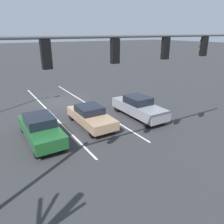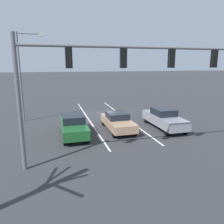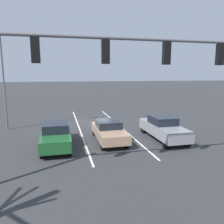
# 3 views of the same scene
# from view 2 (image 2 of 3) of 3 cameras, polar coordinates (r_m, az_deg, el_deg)

# --- Properties ---
(ground_plane) EXTENTS (240.00, 240.00, 0.00)m
(ground_plane) POSITION_cam_2_polar(r_m,az_deg,el_deg) (22.90, -2.76, -0.28)
(ground_plane) COLOR #333335
(lane_stripe_left_divider) EXTENTS (0.12, 16.17, 0.01)m
(lane_stripe_left_divider) POSITION_cam_2_polar(r_m,az_deg,el_deg) (21.39, 3.01, -1.19)
(lane_stripe_left_divider) COLOR silver
(lane_stripe_left_divider) RESTS_ON ground_plane
(lane_stripe_center_divider) EXTENTS (0.12, 16.17, 0.01)m
(lane_stripe_center_divider) POSITION_cam_2_polar(r_m,az_deg,el_deg) (20.59, -6.21, -1.79)
(lane_stripe_center_divider) COLOR silver
(lane_stripe_center_divider) RESTS_ON ground_plane
(car_tan_midlane_front) EXTENTS (1.74, 4.40, 1.36)m
(car_tan_midlane_front) POSITION_cam_2_polar(r_m,az_deg,el_deg) (16.92, 1.49, -2.46)
(car_tan_midlane_front) COLOR tan
(car_tan_midlane_front) RESTS_ON ground_plane
(car_gray_leftlane_front) EXTENTS (1.71, 4.80, 1.56)m
(car_gray_leftlane_front) POSITION_cam_2_polar(r_m,az_deg,el_deg) (17.94, 13.45, -1.64)
(car_gray_leftlane_front) COLOR gray
(car_gray_leftlane_front) RESTS_ON ground_plane
(car_darkgreen_rightlane_front) EXTENTS (1.71, 4.61, 1.50)m
(car_darkgreen_rightlane_front) POSITION_cam_2_polar(r_m,az_deg,el_deg) (15.87, -10.03, -3.42)
(car_darkgreen_rightlane_front) COLOR #1E5928
(car_darkgreen_rightlane_front) RESTS_ON ground_plane
(traffic_signal_gantry) EXTENTS (12.41, 0.37, 6.42)m
(traffic_signal_gantry) POSITION_cam_2_polar(r_m,az_deg,el_deg) (11.03, -0.14, 11.37)
(traffic_signal_gantry) COLOR slate
(traffic_signal_gantry) RESTS_ON ground_plane
(street_lamp_right_shoulder) EXTENTS (2.24, 0.24, 7.68)m
(street_lamp_right_shoulder) POSITION_cam_2_polar(r_m,az_deg,el_deg) (20.61, -22.20, 10.00)
(street_lamp_right_shoulder) COLOR slate
(street_lamp_right_shoulder) RESTS_ON ground_plane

